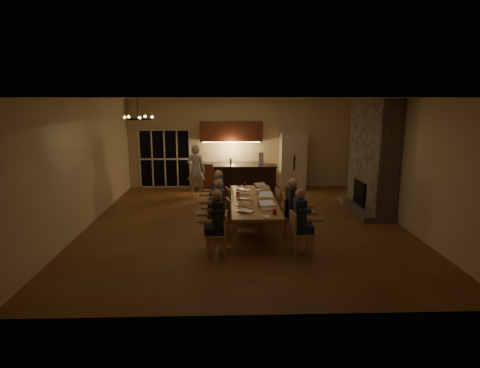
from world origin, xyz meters
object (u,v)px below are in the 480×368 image
object	(u,v)px
plate_near	(270,205)
plate_far	(267,192)
plate_left	(243,209)
laptop_a	(246,206)
refrigerator	(293,161)
person_left_far	(219,196)
chair_right_far	(285,205)
can_cola	(245,185)
chair_left_far	(220,205)
mug_back	(238,191)
can_silver	(259,204)
dining_table	(253,214)
laptop_c	(244,194)
mug_front	(252,201)
redcup_mid	(238,194)
laptop_d	(266,196)
bar_bottle	(231,161)
laptop_b	(268,205)
bar_island	(245,181)
redcup_far	(256,185)
person_left_near	(218,222)
standing_person	(196,170)
person_left_mid	(219,208)
chair_right_mid	(293,216)
person_right_near	(299,221)
redcup_near	(275,212)
mug_mid	(257,192)
chair_left_mid	(220,218)
chair_right_near	(302,232)
chair_left_near	(217,233)
bar_blender	(261,159)
person_right_mid	(292,207)
chandelier	(138,119)
laptop_f	(263,186)

from	to	relation	value
plate_near	plate_far	size ratio (longest dim) A/B	1.26
plate_left	laptop_a	bearing A→B (deg)	-71.54
refrigerator	person_left_far	bearing A→B (deg)	-123.27
chair_right_far	can_cola	world-z (taller)	chair_right_far
plate_far	chair_left_far	bearing A→B (deg)	-174.66
mug_back	can_silver	xyz separation A→B (m)	(0.45, -1.42, 0.01)
dining_table	chair_right_far	xyz separation A→B (m)	(0.88, 0.57, 0.07)
laptop_c	can_cola	xyz separation A→B (m)	(0.08, 1.37, -0.05)
laptop_c	chair_right_far	bearing A→B (deg)	-148.50
mug_front	redcup_mid	distance (m)	0.80
laptop_d	bar_bottle	world-z (taller)	bar_bottle
laptop_a	can_cola	world-z (taller)	laptop_a
laptop_b	plate_near	bearing A→B (deg)	65.46
bar_island	redcup_far	world-z (taller)	bar_island
person_left_near	can_cola	distance (m)	3.16
standing_person	person_left_near	bearing A→B (deg)	113.65
person_left_mid	person_left_far	world-z (taller)	same
chair_right_mid	plate_far	bearing A→B (deg)	34.81
laptop_a	person_right_near	bearing A→B (deg)	-171.95
dining_table	redcup_near	size ratio (longest dim) A/B	27.80
laptop_d	plate_left	xyz separation A→B (m)	(-0.59, -0.81, -0.10)
person_left_near	laptop_c	size ratio (longest dim) A/B	4.31
person_right_near	laptop_b	distance (m)	0.90
redcup_far	mug_mid	bearing A→B (deg)	-92.57
chair_left_mid	chair_right_near	distance (m)	2.05
laptop_c	can_cola	bearing A→B (deg)	-84.63
person_right_near	chair_left_near	bearing A→B (deg)	92.21
chair_right_near	bar_blender	distance (m)	4.99
bar_island	person_left_near	xyz separation A→B (m)	(-0.79, -4.86, 0.15)
person_left_mid	can_cola	world-z (taller)	person_left_mid
chair_right_mid	person_right_near	size ratio (longest dim) A/B	0.64
redcup_far	plate_far	size ratio (longest dim) A/B	0.54
mug_front	mug_mid	distance (m)	1.00
person_right_near	can_silver	xyz separation A→B (m)	(-0.77, 0.92, 0.12)
bar_blender	person_left_mid	bearing A→B (deg)	-91.43
chair_left_far	bar_blender	world-z (taller)	bar_blender
person_right_mid	can_cola	bearing A→B (deg)	17.77
redcup_far	dining_table	bearing A→B (deg)	-97.33
plate_near	refrigerator	bearing A→B (deg)	75.25
chair_left_mid	person_right_near	bearing A→B (deg)	45.87
person_left_near	can_cola	xyz separation A→B (m)	(0.70, 3.08, 0.12)
bar_island	chair_right_far	size ratio (longest dim) A/B	2.32
chandelier	person_right_mid	bearing A→B (deg)	0.74
dining_table	laptop_d	bearing A→B (deg)	-18.58
laptop_f	chair_left_far	bearing A→B (deg)	172.95
bar_island	mug_front	xyz separation A→B (m)	(-0.01, -3.63, 0.26)
chair_right_mid	mug_mid	bearing A→B (deg)	48.46
dining_table	laptop_b	size ratio (longest dim) A/B	10.43
person_left_mid	person_left_far	bearing A→B (deg)	172.06
bar_island	mug_back	bearing A→B (deg)	-93.71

